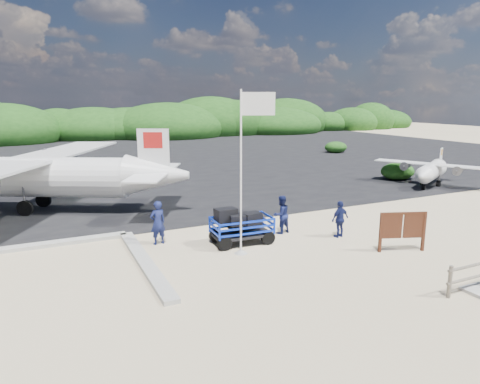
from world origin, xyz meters
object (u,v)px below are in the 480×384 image
at_px(aircraft_small, 51,155).
at_px(crew_a, 158,223).
at_px(aircraft_large, 329,158).
at_px(flagpole, 241,253).
at_px(crew_c, 340,219).
at_px(baggage_cart, 242,243).
at_px(crew_b, 281,214).
at_px(signboard, 401,251).

bearing_deg(aircraft_small, crew_a, 67.02).
distance_m(aircraft_large, aircraft_small, 28.90).
relative_size(flagpole, crew_c, 3.84).
height_order(baggage_cart, aircraft_large, aircraft_large).
relative_size(aircraft_large, aircraft_small, 2.93).
relative_size(baggage_cart, aircraft_small, 0.42).
bearing_deg(baggage_cart, aircraft_large, 48.90).
height_order(crew_a, aircraft_large, aircraft_large).
xyz_separation_m(baggage_cart, flagpole, (-0.53, -1.03, 0.00)).
bearing_deg(aircraft_small, crew_b, 75.53).
distance_m(baggage_cart, flagpole, 1.16).
relative_size(signboard, crew_c, 1.22).
relative_size(signboard, aircraft_large, 0.11).
xyz_separation_m(baggage_cart, aircraft_small, (-5.99, 34.17, 0.00)).
xyz_separation_m(flagpole, crew_a, (-2.56, 2.39, 0.90)).
xyz_separation_m(signboard, crew_b, (-3.01, 3.97, 0.84)).
bearing_deg(crew_b, aircraft_large, -142.93).
distance_m(crew_b, aircraft_large, 25.62).
bearing_deg(crew_c, crew_a, -28.26).
height_order(crew_a, aircraft_small, crew_a).
relative_size(crew_c, aircraft_large, 0.09).
distance_m(flagpole, crew_b, 3.19).
height_order(signboard, crew_b, crew_b).
xyz_separation_m(crew_c, aircraft_large, (14.95, 20.76, -0.79)).
relative_size(flagpole, signboard, 3.14).
relative_size(flagpole, aircraft_small, 0.98).
relative_size(crew_b, crew_c, 1.06).
bearing_deg(flagpole, crew_c, 0.00).
bearing_deg(signboard, aircraft_large, 79.20).
relative_size(baggage_cart, signboard, 1.35).
height_order(signboard, crew_a, crew_a).
distance_m(baggage_cart, aircraft_large, 27.43).
bearing_deg(signboard, crew_a, 169.75).
xyz_separation_m(crew_a, crew_c, (7.19, -2.39, -0.11)).
relative_size(flagpole, aircraft_large, 0.33).
bearing_deg(flagpole, aircraft_large, 46.67).
height_order(crew_a, crew_c, crew_a).
distance_m(crew_b, aircraft_small, 34.63).
bearing_deg(flagpole, aircraft_small, 98.82).
xyz_separation_m(crew_a, crew_b, (5.22, -0.85, -0.06)).
bearing_deg(aircraft_small, aircraft_large, 122.00).
bearing_deg(crew_a, crew_c, 149.83).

